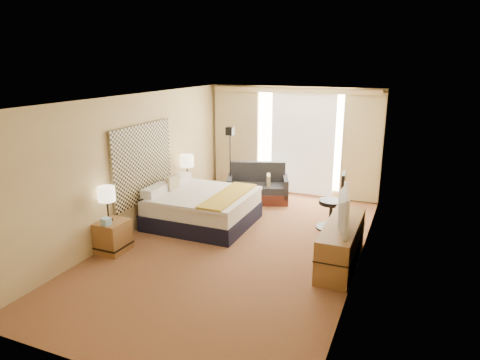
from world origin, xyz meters
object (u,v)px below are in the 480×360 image
at_px(loveseat, 258,189).
at_px(nightstand_left, 113,236).
at_px(bed, 202,207).
at_px(media_dresser, 341,244).
at_px(nightstand_right, 186,195).
at_px(lamp_right, 187,161).
at_px(television, 338,209).
at_px(desk_chair, 335,204).
at_px(lamp_left, 107,195).
at_px(floor_lamp, 230,149).

bearing_deg(loveseat, nightstand_left, -129.99).
height_order(nightstand_left, bed, bed).
bearing_deg(media_dresser, loveseat, 133.29).
height_order(nightstand_left, nightstand_right, same).
height_order(nightstand_left, lamp_right, lamp_right).
distance_m(lamp_right, television, 4.01).
bearing_deg(nightstand_right, desk_chair, 0.21).
height_order(desk_chair, lamp_left, lamp_left).
distance_m(nightstand_right, lamp_right, 0.78).
distance_m(media_dresser, desk_chair, 1.52).
xyz_separation_m(nightstand_left, desk_chair, (3.31, 2.51, 0.23)).
xyz_separation_m(loveseat, desk_chair, (1.98, -1.06, 0.22)).
distance_m(bed, television, 3.05).
height_order(desk_chair, television, television).
height_order(media_dresser, bed, bed).
bearing_deg(nightstand_left, media_dresser, 15.84).
relative_size(media_dresser, lamp_left, 2.95).
relative_size(bed, loveseat, 1.22).
xyz_separation_m(desk_chair, lamp_left, (-3.36, -2.52, 0.51)).
height_order(bed, desk_chair, desk_chair).
height_order(loveseat, lamp_left, lamp_left).
distance_m(bed, floor_lamp, 1.82).
bearing_deg(lamp_left, television, 13.02).
distance_m(floor_lamp, lamp_left, 3.45).
height_order(loveseat, television, television).
height_order(nightstand_right, lamp_left, lamp_left).
bearing_deg(desk_chair, floor_lamp, 155.65).
bearing_deg(floor_lamp, media_dresser, -37.66).
bearing_deg(media_dresser, lamp_right, 157.59).
distance_m(nightstand_left, television, 3.82).
height_order(bed, floor_lamp, floor_lamp).
relative_size(bed, lamp_left, 3.16).
distance_m(loveseat, floor_lamp, 1.14).
bearing_deg(television, nightstand_right, 54.84).
bearing_deg(television, desk_chair, 0.83).
relative_size(loveseat, desk_chair, 1.38).
xyz_separation_m(nightstand_right, media_dresser, (3.70, -1.45, 0.07)).
height_order(media_dresser, television, television).
bearing_deg(nightstand_left, loveseat, 69.65).
bearing_deg(lamp_left, nightstand_left, 3.62).
height_order(floor_lamp, desk_chair, floor_lamp).
xyz_separation_m(nightstand_left, lamp_left, (-0.05, -0.00, 0.75)).
xyz_separation_m(nightstand_left, television, (3.65, 0.85, 0.73)).
bearing_deg(desk_chair, nightstand_left, -149.17).
bearing_deg(loveseat, desk_chair, -47.78).
relative_size(nightstand_left, lamp_right, 0.86).
xyz_separation_m(nightstand_right, lamp_left, (-0.05, -2.50, 0.75)).
bearing_deg(lamp_left, loveseat, 68.90).
bearing_deg(loveseat, television, -69.10).
xyz_separation_m(lamp_left, television, (3.70, 0.86, -0.02)).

